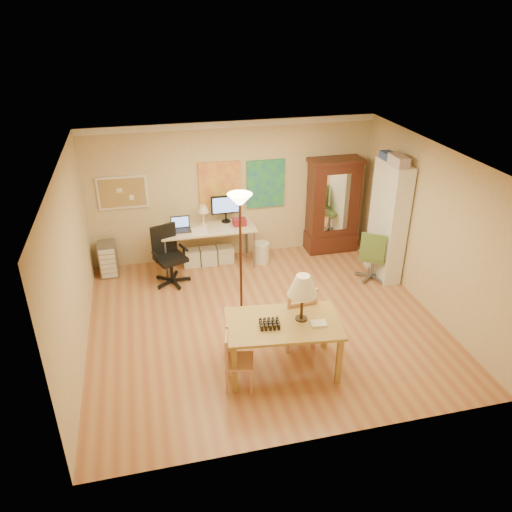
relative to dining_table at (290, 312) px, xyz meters
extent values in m
plane|color=#A45E3A|center=(-0.06, 1.16, -0.92)|extent=(5.50, 5.50, 0.00)
cube|color=white|center=(-0.06, 3.62, 1.72)|extent=(5.50, 0.08, 0.12)
cube|color=tan|center=(-2.11, 3.63, 0.58)|extent=(0.90, 0.04, 0.62)
cube|color=yellow|center=(-0.31, 3.63, 0.53)|extent=(0.80, 0.04, 1.00)
cube|color=#226A89|center=(0.59, 3.63, 0.53)|extent=(0.75, 0.04, 0.95)
cube|color=olive|center=(-0.10, 0.00, -0.17)|extent=(1.64, 1.10, 0.04)
cube|color=olive|center=(-0.83, -0.31, -0.55)|extent=(0.08, 0.08, 0.73)
cube|color=olive|center=(0.55, -0.47, -0.55)|extent=(0.08, 0.08, 0.73)
cube|color=olive|center=(-0.74, 0.46, -0.55)|extent=(0.08, 0.08, 0.73)
cube|color=olive|center=(0.64, 0.30, -0.55)|extent=(0.08, 0.08, 0.73)
cylinder|color=black|center=(0.17, 0.02, -0.14)|extent=(0.16, 0.16, 0.02)
cylinder|color=black|center=(0.17, 0.02, 0.06)|extent=(0.04, 0.04, 0.41)
cone|color=beige|center=(0.17, 0.02, 0.39)|extent=(0.41, 0.41, 0.29)
cube|color=white|center=(0.35, -0.16, -0.13)|extent=(0.22, 0.18, 0.03)
cube|color=black|center=(-0.30, -0.05, -0.11)|extent=(0.31, 0.26, 0.08)
cube|color=tan|center=(0.27, 0.52, -0.43)|extent=(0.50, 0.48, 0.04)
cube|color=tan|center=(0.46, 0.73, -0.69)|extent=(0.05, 0.05, 0.46)
cube|color=tan|center=(0.06, 0.70, -0.69)|extent=(0.05, 0.05, 0.46)
cube|color=tan|center=(0.49, 0.34, -0.69)|extent=(0.05, 0.05, 0.46)
cube|color=tan|center=(0.08, 0.32, -0.69)|extent=(0.05, 0.05, 0.46)
cube|color=tan|center=(0.49, 0.34, -0.17)|extent=(0.05, 0.05, 0.54)
cube|color=tan|center=(0.08, 0.32, -0.17)|extent=(0.05, 0.05, 0.54)
cube|color=tan|center=(0.28, 0.33, -0.11)|extent=(0.41, 0.06, 0.05)
cube|color=tan|center=(-0.75, -0.21, -0.52)|extent=(0.45, 0.46, 0.04)
cube|color=tan|center=(-0.63, -0.41, -0.73)|extent=(0.04, 0.04, 0.38)
cube|color=tan|center=(-0.56, -0.09, -0.73)|extent=(0.04, 0.04, 0.38)
cube|color=tan|center=(-0.94, -0.34, -0.73)|extent=(0.04, 0.04, 0.38)
cube|color=tan|center=(-0.86, -0.01, -0.73)|extent=(0.04, 0.04, 0.38)
cube|color=tan|center=(-0.94, -0.34, -0.30)|extent=(0.04, 0.04, 0.44)
cube|color=tan|center=(-0.86, -0.01, -0.30)|extent=(0.04, 0.04, 0.44)
cube|color=tan|center=(-0.90, -0.18, -0.25)|extent=(0.10, 0.33, 0.04)
cylinder|color=#3B2117|center=(-0.36, 1.49, -0.90)|extent=(0.31, 0.31, 0.03)
cylinder|color=#3B2117|center=(-0.36, 1.49, 0.09)|extent=(0.04, 0.04, 1.96)
cone|color=#FFE0A5|center=(-0.36, 1.49, 1.09)|extent=(0.38, 0.38, 0.16)
cube|color=beige|center=(-0.63, 3.28, -0.12)|extent=(1.77, 0.78, 0.03)
cylinder|color=slate|center=(-1.46, 2.94, -0.53)|extent=(0.04, 0.04, 0.78)
cylinder|color=slate|center=(0.20, 2.94, -0.53)|extent=(0.04, 0.04, 0.78)
cylinder|color=slate|center=(-1.46, 3.61, -0.53)|extent=(0.04, 0.04, 0.78)
cylinder|color=slate|center=(0.20, 3.61, -0.53)|extent=(0.04, 0.04, 0.78)
cube|color=black|center=(-1.13, 3.22, -0.10)|extent=(0.35, 0.24, 0.02)
cube|color=black|center=(-1.13, 3.40, 0.02)|extent=(0.35, 0.06, 0.23)
cube|color=black|center=(-0.24, 3.44, 0.25)|extent=(0.55, 0.04, 0.35)
cone|color=beige|center=(-0.69, 3.39, 0.23)|extent=(0.22, 0.22, 0.13)
cube|color=white|center=(-0.80, 3.11, -0.10)|extent=(0.28, 0.35, 0.01)
cube|color=maroon|center=(-0.02, 3.22, -0.04)|extent=(0.24, 0.18, 0.13)
cube|color=white|center=(-0.97, 3.33, -0.75)|extent=(0.31, 0.27, 0.33)
cube|color=white|center=(-0.63, 3.33, -0.75)|extent=(0.31, 0.27, 0.33)
cube|color=silver|center=(-0.30, 3.33, -0.75)|extent=(0.31, 0.27, 0.33)
cylinder|color=black|center=(-1.39, 2.75, -0.66)|extent=(0.06, 0.06, 0.41)
cube|color=black|center=(-1.39, 2.75, -0.42)|extent=(0.64, 0.62, 0.07)
cube|color=black|center=(-1.47, 2.96, -0.11)|extent=(0.46, 0.22, 0.54)
cube|color=black|center=(-1.64, 2.65, -0.27)|extent=(0.15, 0.30, 0.03)
cube|color=black|center=(-1.14, 2.85, -0.27)|extent=(0.15, 0.30, 0.03)
cylinder|color=slate|center=(2.23, 2.06, -0.68)|extent=(0.06, 0.06, 0.38)
cube|color=#456D31|center=(2.23, 2.06, -0.46)|extent=(0.63, 0.62, 0.07)
cube|color=#456D31|center=(2.11, 1.89, -0.18)|extent=(0.38, 0.30, 0.49)
cube|color=slate|center=(2.43, 1.91, -0.33)|extent=(0.20, 0.25, 0.03)
cube|color=slate|center=(2.04, 2.21, -0.33)|extent=(0.20, 0.25, 0.03)
cube|color=slate|center=(-2.51, 3.34, -0.59)|extent=(0.33, 0.37, 0.65)
cube|color=silver|center=(-2.51, 3.15, -0.59)|extent=(0.28, 0.02, 0.56)
cube|color=#39180F|center=(1.92, 3.40, 0.02)|extent=(0.97, 0.44, 1.86)
cube|color=#39180F|center=(1.92, 3.40, -0.72)|extent=(1.01, 0.48, 0.37)
cube|color=white|center=(1.92, 3.17, 0.19)|extent=(0.49, 0.01, 1.15)
cube|color=#39180F|center=(1.92, 3.40, 0.97)|extent=(1.05, 0.50, 0.07)
cube|color=white|center=(2.49, 2.16, 0.17)|extent=(0.33, 0.87, 2.18)
cube|color=#993333|center=(2.45, 1.99, -0.39)|extent=(0.20, 0.44, 0.26)
cube|color=#334C99|center=(2.45, 2.38, 0.89)|extent=(0.20, 0.30, 0.22)
cylinder|color=silver|center=(0.39, 3.17, -0.71)|extent=(0.33, 0.33, 0.41)
camera|label=1|loc=(-1.74, -5.32, 3.72)|focal=35.00mm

